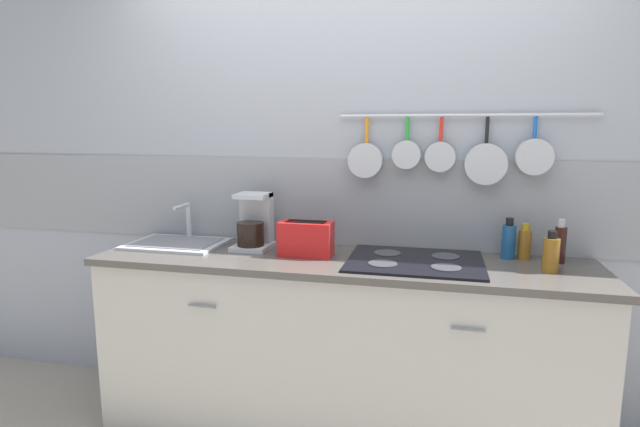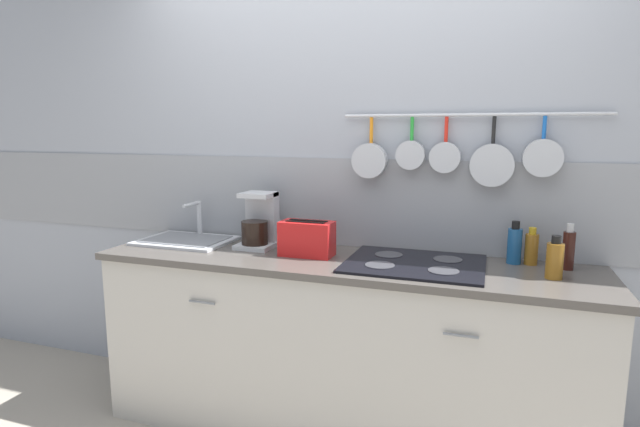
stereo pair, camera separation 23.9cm
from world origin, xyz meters
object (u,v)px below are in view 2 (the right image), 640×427
object	(u,v)px
bottle_olive_oil	(515,245)
bottle_dish_soap	(531,248)
coffee_maker	(259,224)
bottle_hot_sauce	(568,249)
bottle_vinegar	(555,260)
toaster	(307,238)

from	to	relation	value
bottle_olive_oil	bottle_dish_soap	size ratio (longest dim) A/B	1.15
coffee_maker	bottle_hot_sauce	size ratio (longest dim) A/B	1.40
bottle_hot_sauce	bottle_vinegar	bearing A→B (deg)	-112.84
bottle_olive_oil	toaster	bearing A→B (deg)	-169.54
toaster	bottle_olive_oil	world-z (taller)	bottle_olive_oil
bottle_dish_soap	bottle_olive_oil	bearing A→B (deg)	-174.90
bottle_olive_oil	bottle_hot_sauce	size ratio (longest dim) A/B	0.96
coffee_maker	bottle_dish_soap	world-z (taller)	coffee_maker
toaster	bottle_dish_soap	distance (m)	1.07
bottle_vinegar	bottle_hot_sauce	xyz separation A→B (m)	(0.07, 0.17, 0.01)
bottle_hot_sauce	toaster	bearing A→B (deg)	-173.00
coffee_maker	bottle_vinegar	distance (m)	1.46
toaster	bottle_olive_oil	bearing A→B (deg)	10.46
bottle_vinegar	bottle_hot_sauce	distance (m)	0.19
bottle_dish_soap	bottle_vinegar	world-z (taller)	bottle_vinegar
toaster	bottle_hot_sauce	world-z (taller)	bottle_hot_sauce
toaster	bottle_vinegar	distance (m)	1.13
coffee_maker	bottle_vinegar	xyz separation A→B (m)	(1.45, -0.13, -0.04)
toaster	bottle_dish_soap	world-z (taller)	toaster
coffee_maker	bottle_hot_sauce	distance (m)	1.52
bottle_dish_soap	bottle_hot_sauce	xyz separation A→B (m)	(0.15, -0.04, 0.02)
coffee_maker	bottle_hot_sauce	bearing A→B (deg)	1.54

